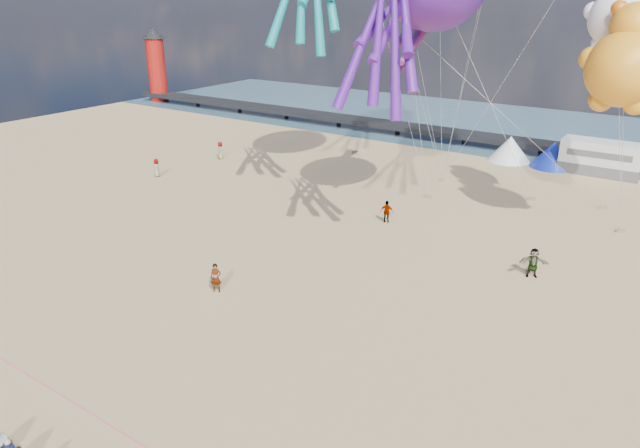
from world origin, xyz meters
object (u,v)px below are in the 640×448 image
Objects in this scene: motorhome_0 at (600,158)px; windsock_left at (408,32)px; sandbag_b at (532,199)px; sandbag_c at (621,231)px; windsock_right at (409,53)px; beachgoer_3 at (387,212)px; kite_teddy_orange at (624,69)px; tent_white at (510,149)px; beachgoer_4 at (533,263)px; standing_person at (216,278)px; sandbag_d at (603,207)px; lighthouse at (157,70)px; sandbag_e at (442,181)px; beachgoer_6 at (157,168)px; sandbag_a at (428,197)px; windsock_mid at (418,36)px; kite_panda at (618,18)px; beachgoer_0 at (220,150)px; tent_blue at (553,155)px.

windsock_left is at bearing -130.21° from motorhome_0.
sandbag_c is at bearing -26.17° from sandbag_b.
sandbag_b is 15.41m from windsock_right.
beachgoer_3 is 16.80m from kite_teddy_orange.
tent_white is 2.29× the size of beachgoer_4.
standing_person is 29.84m from sandbag_d.
windsock_right is (-14.61, -3.91, 11.13)m from sandbag_c.
lighthouse reaches higher than beachgoer_4.
sandbag_e is 0.08× the size of windsock_left.
sandbag_a is at bearing -146.79° from beachgoer_6.
standing_person is 0.25× the size of windsock_mid.
windsock_left reaches higher than standing_person.
kite_panda is at bearing 95.77° from kite_teddy_orange.
beachgoer_3 reaches higher than sandbag_a.
beachgoer_4 is at bearing -30.80° from windsock_mid.
sandbag_e is 13.27m from windsock_left.
kite_panda is at bearing 10.72° from windsock_right.
motorhome_0 is at bearing 73.94° from sandbag_b.
sandbag_d is 0.07× the size of kite_teddy_orange.
standing_person is at bearing 14.63° from beachgoer_0.
beachgoer_0 is 0.23× the size of kite_teddy_orange.
windsock_right is (-11.35, 6.09, 10.36)m from beachgoer_4.
sandbag_b and sandbag_d have the same top height.
sandbag_c is 0.08× the size of windsock_left.
kite_teddy_orange is at bearing 20.19° from standing_person.
motorhome_0 is at bearing 0.00° from tent_white.
kite_teddy_orange reaches higher than sandbag_c.
sandbag_d is at bearing 23.33° from sandbag_a.
windsock_left is (-9.40, -4.26, 12.30)m from sandbag_b.
windsock_left is at bearing -154.17° from kite_panda.
windsock_mid is (-10.68, -5.50, -1.15)m from kite_panda.
beachgoer_6 is (-19.03, 12.51, -0.01)m from standing_person.
windsock_right is at bearing 124.37° from windsock_mid.
sandbag_e is at bearing 90.91° from windsock_mid.
tent_white is (-8.00, 0.00, -0.30)m from motorhome_0.
windsock_left reaches higher than sandbag_a.
beachgoer_0 is at bearing 139.74° from beachgoer_4.
motorhome_0 is 24.06m from windsock_mid.
motorhome_0 is at bearing -131.58° from beachgoer_6.
windsock_right is (-0.15, -7.66, 11.13)m from sandbag_e.
tent_blue is 0.67× the size of kite_panda.
sandbag_b is 13.67m from kite_teddy_orange.
motorhome_0 is at bearing 57.31° from windsock_mid.
beachgoer_6 is 23.65m from sandbag_a.
kite_panda is (11.15, 0.89, 13.53)m from sandbag_a.
sandbag_d is at bearing 112.55° from sandbag_c.
lighthouse is at bearing 166.28° from sandbag_b.
tent_blue is 2.48× the size of beachgoer_3.
sandbag_a is at bearing 63.45° from beachgoer_0.
beachgoer_3 is at bearing -152.74° from sandbag_c.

